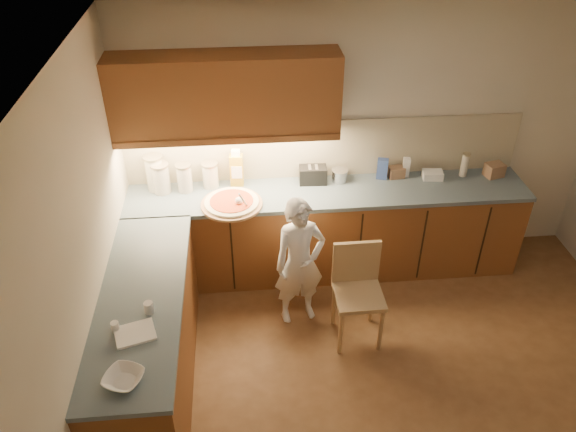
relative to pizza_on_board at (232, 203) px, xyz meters
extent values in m
plane|color=brown|center=(1.27, -1.53, -0.94)|extent=(4.50, 4.50, 0.00)
cube|color=beige|center=(1.27, 0.47, 0.36)|extent=(4.50, 0.04, 2.60)
cube|color=beige|center=(-0.98, -1.53, 0.36)|extent=(0.04, 4.00, 2.60)
cube|color=white|center=(1.27, -1.53, 1.66)|extent=(4.50, 4.00, 0.04)
cube|color=brown|center=(0.90, 0.17, -0.50)|extent=(3.75, 0.60, 0.88)
cube|color=brown|center=(-0.68, -1.13, -0.50)|extent=(0.60, 2.00, 0.88)
cube|color=#4C5F6D|center=(0.90, 0.17, -0.04)|extent=(3.77, 0.62, 0.04)
cube|color=#4C5F6D|center=(-0.68, -1.13, -0.04)|extent=(0.62, 2.02, 0.04)
cube|color=black|center=(-0.63, -0.13, -0.50)|extent=(0.02, 0.01, 0.80)
cube|color=black|center=(-0.03, -0.13, -0.50)|extent=(0.02, 0.01, 0.80)
cube|color=black|center=(0.57, -0.13, -0.50)|extent=(0.02, 0.01, 0.80)
cube|color=black|center=(1.17, -0.13, -0.50)|extent=(0.02, 0.01, 0.80)
cube|color=black|center=(1.77, -0.13, -0.50)|extent=(0.02, 0.01, 0.80)
cube|color=black|center=(2.37, -0.13, -0.50)|extent=(0.02, 0.01, 0.80)
cube|color=#BAAF90|center=(0.90, 0.46, 0.27)|extent=(3.75, 0.02, 0.58)
cube|color=brown|center=(0.00, 0.30, 0.91)|extent=(1.95, 0.35, 0.70)
cube|color=brown|center=(0.00, 0.12, 0.56)|extent=(1.95, 0.02, 0.06)
cylinder|color=tan|center=(0.00, 0.00, -0.01)|extent=(0.55, 0.55, 0.02)
cylinder|color=beige|center=(0.00, 0.00, 0.01)|extent=(0.49, 0.49, 0.02)
cylinder|color=#BA3418|center=(0.00, 0.00, 0.02)|extent=(0.39, 0.39, 0.01)
sphere|color=white|center=(0.06, -0.04, 0.05)|extent=(0.07, 0.07, 0.07)
cylinder|color=white|center=(0.11, -0.11, 0.08)|extent=(0.10, 0.11, 0.22)
imported|color=white|center=(0.56, -0.50, -0.32)|extent=(0.51, 0.39, 1.25)
cylinder|color=tan|center=(0.86, -0.98, -0.72)|extent=(0.04, 0.04, 0.45)
cylinder|color=tan|center=(1.20, -0.97, -0.72)|extent=(0.04, 0.04, 0.45)
cylinder|color=tan|center=(0.86, -0.63, -0.72)|extent=(0.04, 0.04, 0.45)
cylinder|color=tan|center=(1.20, -0.63, -0.72)|extent=(0.04, 0.04, 0.45)
cube|color=tan|center=(1.03, -0.80, -0.47)|extent=(0.41, 0.41, 0.04)
cube|color=tan|center=(1.03, -0.62, -0.25)|extent=(0.40, 0.04, 0.40)
imported|color=white|center=(-0.68, -1.90, 0.00)|extent=(0.31, 0.31, 0.06)
cylinder|color=beige|center=(-0.70, 0.34, 0.14)|extent=(0.16, 0.16, 0.33)
cylinder|color=gray|center=(-0.70, 0.34, 0.31)|extent=(0.17, 0.17, 0.02)
cylinder|color=silver|center=(-0.64, 0.29, 0.11)|extent=(0.16, 0.16, 0.27)
cylinder|color=tan|center=(-0.64, 0.29, 0.26)|extent=(0.17, 0.17, 0.02)
cylinder|color=beige|center=(-0.43, 0.29, 0.10)|extent=(0.14, 0.14, 0.26)
cylinder|color=gray|center=(-0.43, 0.29, 0.24)|extent=(0.15, 0.15, 0.02)
cylinder|color=silver|center=(-0.19, 0.35, 0.09)|extent=(0.14, 0.14, 0.23)
cylinder|color=tan|center=(-0.19, 0.35, 0.22)|extent=(0.15, 0.15, 0.02)
cube|color=gold|center=(0.06, 0.36, 0.13)|extent=(0.13, 0.10, 0.31)
cube|color=white|center=(0.06, 0.36, 0.32)|extent=(0.08, 0.06, 0.06)
cube|color=black|center=(0.77, 0.33, 0.06)|extent=(0.26, 0.16, 0.17)
cube|color=#ACACB1|center=(0.74, 0.33, 0.14)|extent=(0.03, 0.11, 0.00)
cube|color=#ACACB1|center=(0.80, 0.33, 0.14)|extent=(0.03, 0.11, 0.00)
cylinder|color=#B7B7BC|center=(1.03, 0.33, 0.03)|extent=(0.15, 0.15, 0.11)
cylinder|color=#B7B7BC|center=(1.03, 0.33, 0.09)|extent=(0.16, 0.16, 0.01)
cube|color=#324B96|center=(1.45, 0.35, 0.08)|extent=(0.12, 0.10, 0.20)
cube|color=#9C7454|center=(1.59, 0.36, 0.03)|extent=(0.16, 0.12, 0.11)
cube|color=silver|center=(1.68, 0.37, 0.07)|extent=(0.07, 0.07, 0.19)
cube|color=silver|center=(1.93, 0.30, 0.01)|extent=(0.20, 0.15, 0.08)
cylinder|color=beige|center=(2.25, 0.32, 0.09)|extent=(0.07, 0.07, 0.23)
cylinder|color=tan|center=(2.25, 0.32, 0.21)|extent=(0.08, 0.08, 0.02)
cube|color=#A17857|center=(2.54, 0.29, 0.04)|extent=(0.20, 0.17, 0.13)
cube|color=white|center=(-0.66, -1.51, -0.02)|extent=(0.31, 0.27, 0.02)
cylinder|color=silver|center=(-0.79, -1.46, 0.01)|extent=(0.06, 0.06, 0.07)
cylinder|color=silver|center=(-0.59, -1.30, 0.02)|extent=(0.07, 0.07, 0.09)
camera|label=1|loc=(0.12, -4.23, 2.76)|focal=35.00mm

